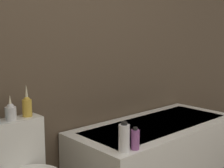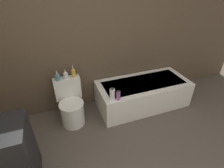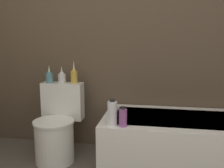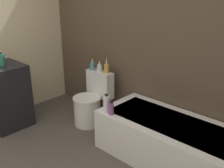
# 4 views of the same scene
# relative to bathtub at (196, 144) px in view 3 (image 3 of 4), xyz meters

# --- Properties ---
(wall_back_tiled) EXTENTS (6.40, 0.06, 2.60)m
(wall_back_tiled) POSITION_rel_bathtub_xyz_m (-0.75, 0.43, 1.05)
(wall_back_tiled) COLOR brown
(wall_back_tiled) RESTS_ON ground_plane
(bathtub) EXTENTS (1.66, 0.75, 0.48)m
(bathtub) POSITION_rel_bathtub_xyz_m (0.00, 0.00, 0.00)
(bathtub) COLOR white
(bathtub) RESTS_ON ground
(toilet) EXTENTS (0.42, 0.53, 0.73)m
(toilet) POSITION_rel_bathtub_xyz_m (-1.31, 0.01, 0.06)
(toilet) COLOR white
(toilet) RESTS_ON ground
(vase_gold) EXTENTS (0.08, 0.08, 0.18)m
(vase_gold) POSITION_rel_bathtub_xyz_m (-1.44, 0.17, 0.55)
(vase_gold) COLOR teal
(vase_gold) RESTS_ON toilet
(vase_silver) EXTENTS (0.08, 0.08, 0.17)m
(vase_silver) POSITION_rel_bathtub_xyz_m (-1.31, 0.20, 0.54)
(vase_silver) COLOR silver
(vase_silver) RESTS_ON toilet
(vase_bronze) EXTENTS (0.07, 0.07, 0.23)m
(vase_bronze) POSITION_rel_bathtub_xyz_m (-1.19, 0.20, 0.56)
(vase_bronze) COLOR gold
(vase_bronze) RESTS_ON toilet
(shampoo_bottle_tall) EXTENTS (0.08, 0.08, 0.22)m
(shampoo_bottle_tall) POSITION_rel_bathtub_xyz_m (-0.71, -0.29, 0.34)
(shampoo_bottle_tall) COLOR silver
(shampoo_bottle_tall) RESTS_ON bathtub
(shampoo_bottle_short) EXTENTS (0.06, 0.06, 0.16)m
(shampoo_bottle_short) POSITION_rel_bathtub_xyz_m (-0.62, -0.31, 0.31)
(shampoo_bottle_short) COLOR #8C4C8C
(shampoo_bottle_short) RESTS_ON bathtub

